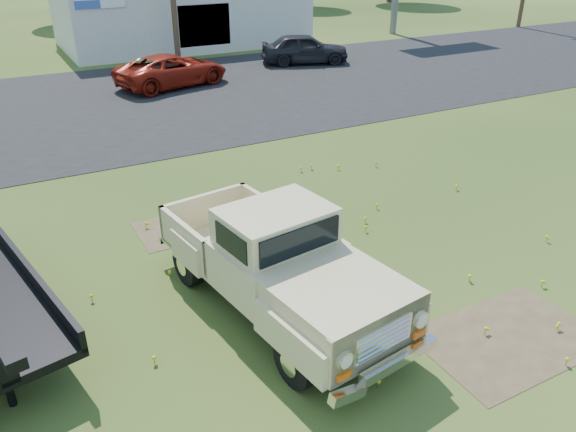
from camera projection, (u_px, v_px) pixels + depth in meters
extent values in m
plane|color=#274115|center=(338.00, 277.00, 11.29)|extent=(140.00, 140.00, 0.00)
cube|color=black|center=(140.00, 101.00, 23.07)|extent=(90.00, 14.00, 0.02)
cube|color=brown|center=(508.00, 339.00, 9.57)|extent=(3.00, 2.00, 0.01)
cube|color=brown|center=(186.00, 227.00, 13.19)|extent=(2.20, 1.60, 0.01)
cube|color=silver|center=(181.00, 10.00, 34.14)|extent=(14.00, 8.00, 4.00)
cube|color=black|center=(204.00, 25.00, 31.22)|extent=(3.00, 0.10, 2.20)
cube|color=white|center=(100.00, 0.00, 28.08)|extent=(2.50, 0.08, 0.80)
imported|color=maroon|center=(172.00, 71.00, 25.02)|extent=(5.51, 3.57, 1.41)
imported|color=black|center=(305.00, 49.00, 29.35)|extent=(4.87, 3.25, 1.54)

